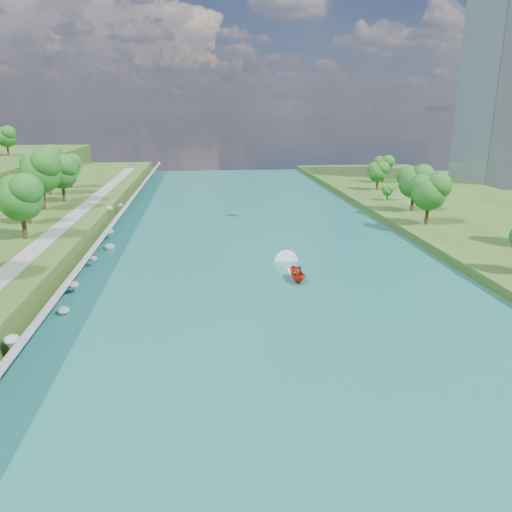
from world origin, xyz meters
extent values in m
plane|color=#2D5119|center=(0.00, 0.00, 0.00)|extent=(260.00, 260.00, 0.00)
cube|color=#185E5D|center=(0.00, 20.00, 0.05)|extent=(55.00, 240.00, 0.10)
cube|color=slate|center=(-25.85, 20.00, 1.80)|extent=(3.54, 236.00, 4.05)
ellipsoid|color=gray|center=(-26.51, -7.55, 2.31)|extent=(1.37, 1.62, 0.81)
ellipsoid|color=gray|center=(-25.01, 3.58, 0.46)|extent=(1.35, 1.56, 0.90)
ellipsoid|color=gray|center=(-25.35, 10.23, 1.17)|extent=(1.31, 1.47, 0.83)
ellipsoid|color=gray|center=(-25.13, 21.35, 1.28)|extent=(1.12, 1.09, 0.75)
ellipsoid|color=gray|center=(-24.59, 30.99, 0.37)|extent=(1.78, 1.49, 1.24)
ellipsoid|color=gray|center=(-25.78, 37.66, 1.46)|extent=(1.77, 2.28, 1.13)
ellipsoid|color=gray|center=(-27.47, 49.62, 3.39)|extent=(1.35, 1.62, 0.97)
ellipsoid|color=gray|center=(-26.45, 56.73, 2.70)|extent=(0.91, 1.15, 0.63)
cube|color=gray|center=(-32.50, 20.00, 3.55)|extent=(3.00, 200.00, 0.10)
cube|color=gray|center=(82.50, 95.00, 30.00)|extent=(22.00, 22.00, 60.00)
ellipsoid|color=#174D14|center=(-35.84, 25.87, 9.31)|extent=(6.97, 6.97, 11.61)
ellipsoid|color=#174D14|center=(-38.57, 36.58, 7.65)|extent=(4.98, 4.98, 8.30)
ellipsoid|color=#174D14|center=(-39.73, 48.98, 10.33)|extent=(8.20, 8.20, 13.67)
ellipsoid|color=#174D14|center=(-38.18, 57.80, 9.24)|extent=(6.89, 6.89, 11.49)
ellipsoid|color=#174D14|center=(-43.80, 67.60, 10.07)|extent=(7.89, 7.89, 13.15)
ellipsoid|color=#174D14|center=(-41.58, 77.74, 8.41)|extent=(5.89, 5.89, 9.82)
ellipsoid|color=#174D14|center=(33.00, 37.20, 7.16)|extent=(6.79, 6.79, 11.32)
ellipsoid|color=#174D14|center=(35.40, 49.65, 7.30)|extent=(6.95, 6.95, 11.59)
ellipsoid|color=#174D14|center=(34.85, 62.97, 3.61)|extent=(2.53, 2.53, 4.21)
ellipsoid|color=#174D14|center=(37.75, 78.57, 5.93)|extent=(5.32, 5.32, 8.87)
ellipsoid|color=#174D14|center=(44.08, 92.02, 6.18)|extent=(5.62, 5.62, 9.36)
ellipsoid|color=#174D14|center=(-66.68, 108.45, 14.06)|extent=(6.08, 6.08, 10.13)
imported|color=red|center=(3.50, 11.96, 0.95)|extent=(1.88, 4.48, 1.70)
imported|color=#66605B|center=(3.10, 11.56, 1.26)|extent=(0.65, 0.49, 1.62)
imported|color=#66605B|center=(4.00, 12.46, 1.20)|extent=(0.93, 0.88, 1.51)
cube|color=white|center=(3.50, 14.96, 0.13)|extent=(0.90, 5.00, 0.06)
imported|color=#95999D|center=(-2.61, 55.80, 0.41)|extent=(3.70, 3.58, 0.62)
imported|color=#66605B|center=(-2.61, 55.80, 0.98)|extent=(0.69, 0.53, 1.26)
camera|label=1|loc=(-8.76, -50.95, 22.42)|focal=35.00mm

